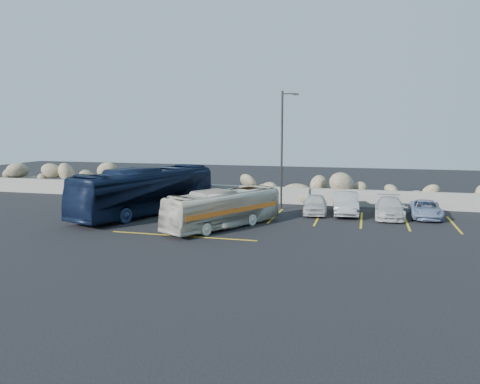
% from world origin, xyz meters
% --- Properties ---
extents(ground, '(90.00, 90.00, 0.00)m').
position_xyz_m(ground, '(0.00, 0.00, 0.00)').
color(ground, black).
rests_on(ground, ground).
extents(seawall, '(60.00, 0.40, 1.20)m').
position_xyz_m(seawall, '(0.00, 12.00, 0.60)').
color(seawall, gray).
rests_on(seawall, ground).
extents(riprap_pile, '(54.00, 2.80, 2.60)m').
position_xyz_m(riprap_pile, '(0.00, 13.20, 1.30)').
color(riprap_pile, '#857157').
rests_on(riprap_pile, ground).
extents(parking_lines, '(18.16, 9.36, 0.01)m').
position_xyz_m(parking_lines, '(4.64, 5.57, 0.01)').
color(parking_lines, gold).
rests_on(parking_lines, ground).
extents(lamppost, '(1.14, 0.18, 8.00)m').
position_xyz_m(lamppost, '(2.56, 9.50, 4.30)').
color(lamppost, '#2A2826').
rests_on(lamppost, ground).
extents(vintage_bus, '(5.30, 7.62, 2.15)m').
position_xyz_m(vintage_bus, '(0.43, 2.80, 1.07)').
color(vintage_bus, beige).
rests_on(vintage_bus, ground).
extents(tour_coach, '(5.78, 11.12, 3.03)m').
position_xyz_m(tour_coach, '(-5.60, 5.33, 1.51)').
color(tour_coach, '#101C37').
rests_on(tour_coach, ground).
extents(car_a, '(1.80, 3.83, 1.27)m').
position_xyz_m(car_a, '(4.95, 8.37, 0.63)').
color(car_a, silver).
rests_on(car_a, ground).
extents(car_b, '(1.88, 4.43, 1.42)m').
position_xyz_m(car_b, '(6.85, 8.67, 0.71)').
color(car_b, '#A5A5AA').
rests_on(car_b, ground).
extents(car_c, '(1.81, 4.31, 1.24)m').
position_xyz_m(car_c, '(9.57, 8.29, 0.62)').
color(car_c, silver).
rests_on(car_c, ground).
extents(car_d, '(1.88, 3.94, 1.08)m').
position_xyz_m(car_d, '(11.74, 8.77, 0.54)').
color(car_d, '#8294B8').
rests_on(car_d, ground).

